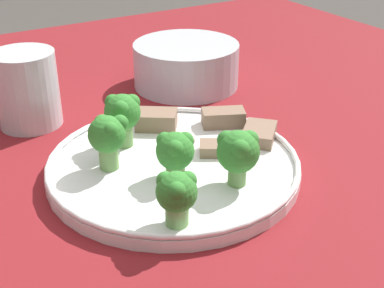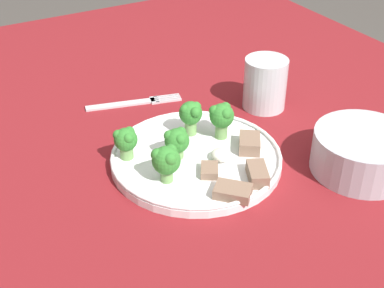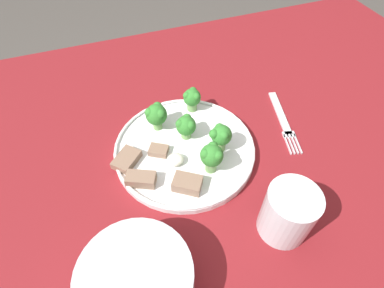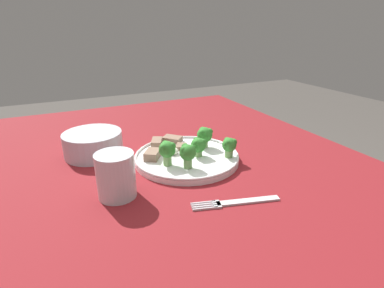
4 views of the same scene
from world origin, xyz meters
The scene contains 16 objects.
ground_plane centered at (0.00, 0.00, 0.00)m, with size 8.00×8.00×0.00m, color #4C4742.
table centered at (0.00, 0.00, 0.63)m, with size 1.32×1.03×0.71m.
dinner_plate centered at (0.06, -0.08, 0.72)m, with size 0.26×0.26×0.02m.
fork centered at (-0.15, -0.09, 0.71)m, with size 0.06×0.17×0.00m.
cream_bowl centered at (0.19, 0.12, 0.74)m, with size 0.15×0.15×0.06m.
drinking_glass centered at (-0.03, 0.11, 0.75)m, with size 0.08×0.08×0.09m.
broccoli_floret_near_rim_left centered at (0.03, -0.02, 0.76)m, with size 0.04×0.04×0.06m.
broccoli_floret_center_left centered at (0.09, -0.15, 0.76)m, with size 0.04×0.04×0.05m.
broccoli_floret_back_left centered at (0.00, -0.06, 0.76)m, with size 0.04×0.04×0.06m.
broccoli_floret_front_left centered at (0.05, -0.11, 0.75)m, with size 0.04×0.04×0.05m.
broccoli_floret_center_back centered at (0.01, -0.17, 0.75)m, with size 0.04×0.04×0.05m.
meat_slice_front_slice centered at (0.15, -0.03, 0.73)m, with size 0.05×0.04×0.02m.
meat_slice_middle_slice centered at (0.08, 0.00, 0.73)m, with size 0.06×0.05×0.02m.
meat_slice_rear_slice centered at (0.11, -0.09, 0.73)m, with size 0.04×0.04×0.01m.
meat_slice_edge_slice centered at (0.17, -0.08, 0.73)m, with size 0.06×0.06×0.01m.
sauce_dollop centered at (0.09, -0.05, 0.73)m, with size 0.03×0.03×0.02m.
Camera 3 is at (0.17, 0.25, 1.15)m, focal length 28.00 mm.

